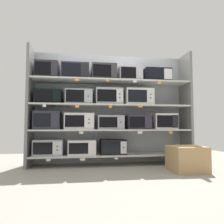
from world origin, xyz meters
name	(u,v)px	position (x,y,z in m)	size (l,w,h in m)	color
ground	(122,178)	(0.00, -1.00, -0.01)	(7.05, 6.00, 0.02)	gray
back_panel	(110,108)	(0.00, 0.28, 1.13)	(3.25, 0.04, 2.25)	#9EA3A8
upright_left	(30,106)	(-1.56, 0.00, 1.13)	(0.05, 0.51, 2.25)	slate
upright_right	(186,108)	(1.56, 0.00, 1.13)	(0.05, 0.51, 2.25)	slate
shelf_0	(112,155)	(0.00, 0.00, 0.19)	(3.05, 0.51, 0.03)	beige
microwave_0	(49,147)	(-1.20, 0.00, 0.35)	(0.53, 0.36, 0.29)	#9A9AAA
microwave_1	(82,147)	(-0.58, 0.00, 0.35)	(0.51, 0.43, 0.28)	silver
microwave_2	(113,147)	(0.02, 0.00, 0.35)	(0.49, 0.40, 0.28)	black
price_tag_0	(48,160)	(-1.16, -0.26, 0.16)	(0.08, 0.00, 0.04)	beige
price_tag_1	(83,160)	(-0.57, -0.26, 0.15)	(0.09, 0.00, 0.04)	beige
price_tag_2	(116,159)	(0.04, -0.26, 0.16)	(0.06, 0.00, 0.03)	white
shelf_1	(112,130)	(0.00, 0.00, 0.67)	(3.05, 0.51, 0.03)	beige
microwave_3	(48,120)	(-1.23, 0.00, 0.86)	(0.48, 0.42, 0.34)	#282832
microwave_4	(79,121)	(-0.64, 0.00, 0.84)	(0.55, 0.38, 0.31)	silver
microwave_5	(110,122)	(-0.03, 0.00, 0.82)	(0.50, 0.38, 0.27)	#9F9EA7
microwave_6	(138,122)	(0.53, 0.00, 0.83)	(0.47, 0.39, 0.28)	#2E2737
microwave_7	(164,122)	(1.06, 0.00, 0.85)	(0.46, 0.42, 0.31)	silver
price_tag_3	(81,133)	(-0.60, -0.26, 0.63)	(0.07, 0.00, 0.04)	beige
price_tag_4	(140,132)	(0.49, -0.26, 0.63)	(0.09, 0.00, 0.04)	white
price_tag_5	(171,132)	(1.10, -0.26, 0.63)	(0.07, 0.00, 0.05)	orange
shelf_2	(112,106)	(0.00, 0.00, 1.16)	(3.05, 0.51, 0.03)	beige
microwave_8	(49,97)	(-1.22, 0.00, 1.30)	(0.50, 0.34, 0.27)	black
microwave_9	(79,97)	(-0.65, 0.00, 1.31)	(0.51, 0.40, 0.28)	#99A3A8
microwave_10	(109,97)	(-0.07, 0.00, 1.33)	(0.52, 0.39, 0.32)	#A0A7A9
microwave_11	(138,97)	(0.54, 0.00, 1.33)	(0.55, 0.40, 0.32)	silver
price_tag_6	(44,106)	(-1.25, -0.26, 1.11)	(0.06, 0.00, 0.04)	white
price_tag_7	(77,106)	(-0.68, -0.26, 1.11)	(0.07, 0.00, 0.05)	orange
price_tag_8	(110,107)	(-0.07, -0.26, 1.11)	(0.06, 0.00, 0.04)	orange
price_tag_9	(140,107)	(0.51, -0.26, 1.12)	(0.08, 0.00, 0.03)	orange
shelf_3	(112,82)	(0.00, 0.00, 1.64)	(3.05, 0.51, 0.03)	beige
microwave_12	(47,71)	(-1.25, 0.00, 1.81)	(0.43, 0.38, 0.32)	#26262C
microwave_13	(75,72)	(-0.72, 0.00, 1.80)	(0.52, 0.40, 0.31)	#2D2838
microwave_14	(104,73)	(-0.17, 0.00, 1.81)	(0.48, 0.38, 0.31)	#2D2C2D
microwave_15	(130,75)	(0.36, 0.00, 1.79)	(0.46, 0.35, 0.28)	#A4A1A5
microwave_16	(156,76)	(0.92, 0.00, 1.78)	(0.54, 0.42, 0.26)	black
price_tag_10	(77,80)	(-0.69, -0.26, 1.60)	(0.08, 0.00, 0.04)	orange
price_tag_11	(107,81)	(-0.12, -0.26, 1.60)	(0.06, 0.00, 0.03)	orange
price_tag_12	(135,81)	(0.41, -0.26, 1.60)	(0.07, 0.00, 0.03)	white
price_tag_13	(160,83)	(0.89, -0.26, 1.59)	(0.07, 0.00, 0.05)	orange
shipping_carton	(187,159)	(1.15, -0.76, 0.21)	(0.54, 0.54, 0.42)	tan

